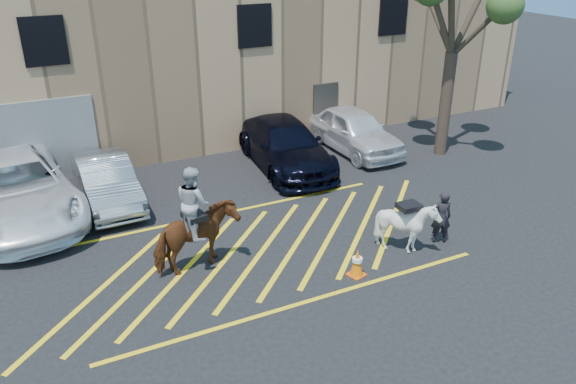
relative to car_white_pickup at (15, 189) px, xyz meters
name	(u,v)px	position (x,y,z in m)	size (l,w,h in m)	color
ground	(258,246)	(5.61, -4.62, -0.90)	(90.00, 90.00, 0.00)	black
car_white_pickup	(15,189)	(0.00, 0.00, 0.00)	(2.99, 6.48, 1.80)	white
car_silver_sedan	(106,181)	(2.53, -0.13, -0.18)	(1.52, 4.35, 1.43)	gray
car_blue_suv	(285,145)	(8.74, 0.16, -0.09)	(2.26, 5.56, 1.61)	black
car_white_suv	(354,130)	(11.80, 0.45, -0.10)	(1.90, 4.73, 1.61)	white
handler	(441,217)	(10.10, -6.58, -0.16)	(0.54, 0.36, 1.48)	black
warehouse	(141,38)	(5.59, 7.37, 2.75)	(32.42, 10.20, 7.30)	tan
hatching_zone	(262,251)	(5.61, -4.92, -0.89)	(12.60, 5.12, 0.01)	yellow
mounted_bay	(195,230)	(3.83, -5.01, 0.20)	(2.21, 1.32, 2.73)	brown
saddled_white	(407,226)	(8.99, -6.56, -0.16)	(1.20, 1.35, 1.46)	white
traffic_cone	(357,262)	(7.22, -6.99, -0.54)	(0.47, 0.47, 0.73)	#F9530A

